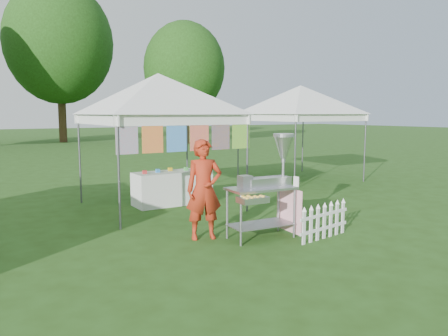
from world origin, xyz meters
TOP-DOWN VIEW (x-y plane):
  - ground at (0.00, 0.00)m, footprint 120.00×120.00m
  - canopy_main at (0.00, 3.49)m, footprint 4.24×4.24m
  - canopy_right at (5.50, 5.00)m, footprint 4.24×4.24m
  - tree_mid at (3.00, 28.00)m, footprint 7.60×7.60m
  - tree_right at (10.00, 22.00)m, footprint 5.60×5.60m
  - donut_cart at (0.63, 0.24)m, footprint 1.33×0.83m
  - vendor at (-0.39, 0.75)m, footprint 0.71×0.56m
  - picket_fence at (1.34, -0.34)m, footprint 1.25×0.21m
  - display_table at (0.37, 3.64)m, footprint 1.80×0.70m

SIDE VIEW (x-z plane):
  - ground at x=0.00m, z-range 0.00..0.00m
  - picket_fence at x=1.34m, z-range 0.01..0.57m
  - display_table at x=0.37m, z-range 0.00..0.77m
  - vendor at x=-0.39m, z-range 0.00..1.69m
  - donut_cart at x=0.63m, z-range 0.16..1.93m
  - canopy_main at x=0.00m, z-range 1.26..4.71m
  - canopy_right at x=5.50m, z-range 1.27..4.72m
  - tree_right at x=10.00m, z-range 0.97..9.39m
  - tree_mid at x=3.00m, z-range 1.38..12.90m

